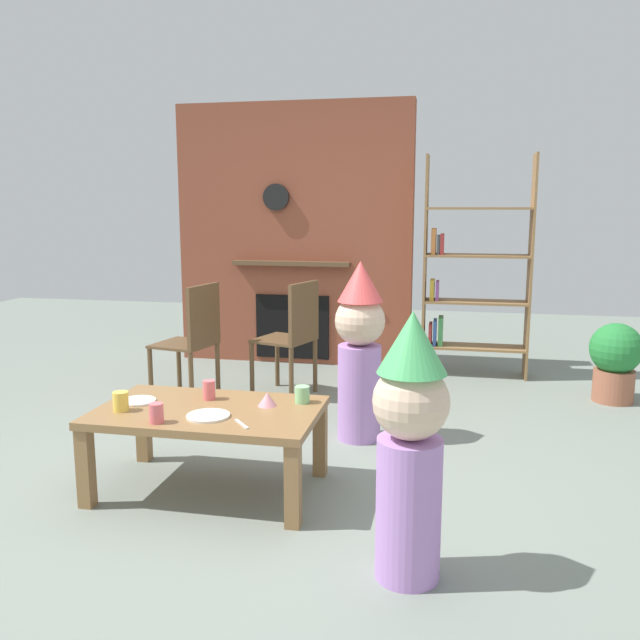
% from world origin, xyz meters
% --- Properties ---
extents(ground_plane, '(12.00, 12.00, 0.00)m').
position_xyz_m(ground_plane, '(0.00, 0.00, 0.00)').
color(ground_plane, gray).
extents(brick_fireplace_feature, '(2.20, 0.28, 2.40)m').
position_xyz_m(brick_fireplace_feature, '(-0.55, 2.60, 1.19)').
color(brick_fireplace_feature, brown).
rests_on(brick_fireplace_feature, ground_plane).
extents(bookshelf, '(0.90, 0.28, 1.90)m').
position_xyz_m(bookshelf, '(1.05, 2.40, 0.87)').
color(bookshelf, olive).
rests_on(bookshelf, ground_plane).
extents(coffee_table, '(1.14, 0.71, 0.44)m').
position_xyz_m(coffee_table, '(-0.29, -0.33, 0.38)').
color(coffee_table, olive).
rests_on(coffee_table, ground_plane).
extents(paper_cup_near_left, '(0.07, 0.07, 0.10)m').
position_xyz_m(paper_cup_near_left, '(-0.34, -0.18, 0.49)').
color(paper_cup_near_left, '#E5666B').
rests_on(paper_cup_near_left, coffee_table).
extents(paper_cup_near_right, '(0.07, 0.07, 0.10)m').
position_xyz_m(paper_cup_near_right, '(-0.44, -0.59, 0.49)').
color(paper_cup_near_right, '#E5666B').
rests_on(paper_cup_near_right, coffee_table).
extents(paper_cup_center, '(0.08, 0.08, 0.10)m').
position_xyz_m(paper_cup_center, '(-0.70, -0.46, 0.49)').
color(paper_cup_center, '#F2CC4C').
rests_on(paper_cup_center, coffee_table).
extents(paper_cup_far_left, '(0.08, 0.08, 0.09)m').
position_xyz_m(paper_cup_far_left, '(0.16, -0.13, 0.49)').
color(paper_cup_far_left, '#8CD18C').
rests_on(paper_cup_far_left, coffee_table).
extents(paper_plate_front, '(0.21, 0.21, 0.01)m').
position_xyz_m(paper_plate_front, '(-0.23, -0.46, 0.45)').
color(paper_plate_front, white).
rests_on(paper_plate_front, coffee_table).
extents(paper_plate_rear, '(0.19, 0.19, 0.01)m').
position_xyz_m(paper_plate_rear, '(-0.69, -0.30, 0.45)').
color(paper_plate_rear, white).
rests_on(paper_plate_rear, coffee_table).
extents(birthday_cake_slice, '(0.10, 0.10, 0.07)m').
position_xyz_m(birthday_cake_slice, '(-0.00, -0.23, 0.48)').
color(birthday_cake_slice, pink).
rests_on(birthday_cake_slice, coffee_table).
extents(table_fork, '(0.11, 0.13, 0.01)m').
position_xyz_m(table_fork, '(-0.04, -0.54, 0.45)').
color(table_fork, silver).
rests_on(table_fork, coffee_table).
extents(child_with_cone_hat, '(0.30, 0.30, 1.08)m').
position_xyz_m(child_with_cone_hat, '(0.79, -0.95, 0.57)').
color(child_with_cone_hat, '#B27FCC').
rests_on(child_with_cone_hat, ground_plane).
extents(child_in_pink, '(0.31, 0.31, 1.14)m').
position_xyz_m(child_in_pink, '(0.36, 0.59, 0.60)').
color(child_in_pink, '#B27FCC').
rests_on(child_in_pink, ground_plane).
extents(dining_chair_left, '(0.47, 0.47, 0.90)m').
position_xyz_m(dining_chair_left, '(-0.97, 1.13, 0.51)').
color(dining_chair_left, brown).
rests_on(dining_chair_left, ground_plane).
extents(dining_chair_middle, '(0.50, 0.50, 0.90)m').
position_xyz_m(dining_chair_middle, '(-0.27, 1.45, 0.51)').
color(dining_chair_middle, brown).
rests_on(dining_chair_middle, ground_plane).
extents(potted_plant_tall, '(0.39, 0.39, 0.60)m').
position_xyz_m(potted_plant_tall, '(2.14, 1.79, 0.33)').
color(potted_plant_tall, '#9E5B42').
rests_on(potted_plant_tall, ground_plane).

